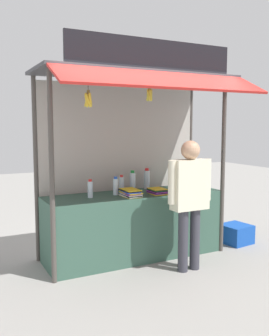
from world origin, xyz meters
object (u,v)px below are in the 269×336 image
at_px(water_bottle_front_left, 116,186).
at_px(magazine_stack_far_right, 158,191).
at_px(banana_bunch_rightmost, 88,100).
at_px(water_bottle_mid_left, 90,189).
at_px(vendor_person, 190,193).
at_px(banana_bunch_inner_left, 149,95).
at_px(plastic_crate, 236,234).
at_px(magazine_stack_back_right, 131,193).
at_px(water_bottle_center, 187,180).
at_px(water_bottle_front_right, 121,184).
at_px(water_bottle_far_left, 147,179).
at_px(water_bottle_rear_center, 133,182).

height_order(water_bottle_front_left, magazine_stack_far_right, water_bottle_front_left).
xyz_separation_m(water_bottle_front_left, banana_bunch_rightmost, (-0.55, -0.48, 1.10)).
xyz_separation_m(water_bottle_mid_left, vendor_person, (1.02, -0.75, -0.02)).
bearing_deg(water_bottle_mid_left, banana_bunch_inner_left, -36.97).
bearing_deg(water_bottle_front_left, magazine_stack_far_right, -20.17).
bearing_deg(vendor_person, banana_bunch_rightmost, -13.21).
distance_m(vendor_person, plastic_crate, 1.63).
height_order(magazine_stack_far_right, magazine_stack_back_right, magazine_stack_back_right).
bearing_deg(banana_bunch_inner_left, water_bottle_center, 28.70).
xyz_separation_m(water_bottle_front_left, water_bottle_mid_left, (-0.37, -0.02, -0.00)).
bearing_deg(magazine_stack_back_right, vendor_person, -46.87).
xyz_separation_m(water_bottle_front_right, water_bottle_center, (1.03, -0.10, -0.00)).
distance_m(water_bottle_far_left, plastic_crate, 1.65).
xyz_separation_m(water_bottle_rear_center, vendor_person, (0.33, -0.92, -0.04)).
bearing_deg(magazine_stack_back_right, banana_bunch_rightmost, -157.42).
height_order(water_bottle_rear_center, magazine_stack_back_right, water_bottle_rear_center).
distance_m(water_bottle_far_left, magazine_stack_far_right, 0.47).
height_order(water_bottle_mid_left, water_bottle_far_left, water_bottle_far_left).
bearing_deg(banana_bunch_inner_left, magazine_stack_far_right, 44.09).
relative_size(magazine_stack_back_right, vendor_person, 0.20).
bearing_deg(water_bottle_rear_center, water_bottle_center, -7.60).
bearing_deg(magazine_stack_back_right, water_bottle_front_right, 85.10).
bearing_deg(plastic_crate, banana_bunch_rightmost, -173.49).
bearing_deg(magazine_stack_back_right, water_bottle_center, 12.66).
bearing_deg(water_bottle_front_left, vendor_person, -49.89).
bearing_deg(water_bottle_front_right, plastic_crate, -10.63).
xyz_separation_m(water_bottle_front_right, banana_bunch_rightmost, (-0.70, -0.62, 1.10)).
bearing_deg(water_bottle_front_left, magazine_stack_back_right, -59.76).
height_order(water_bottle_front_right, magazine_stack_back_right, water_bottle_front_right).
distance_m(water_bottle_front_right, banana_bunch_inner_left, 1.33).
xyz_separation_m(water_bottle_center, magazine_stack_back_right, (-1.06, -0.24, -0.06)).
distance_m(water_bottle_front_left, banana_bunch_inner_left, 1.29).
distance_m(water_bottle_mid_left, water_bottle_center, 1.54).
distance_m(water_bottle_center, water_bottle_far_left, 0.61).
bearing_deg(water_bottle_rear_center, water_bottle_mid_left, -166.38).
bearing_deg(water_bottle_center, banana_bunch_inner_left, -151.30).
height_order(water_bottle_front_left, water_bottle_rear_center, water_bottle_rear_center).
height_order(water_bottle_front_right, vendor_person, vendor_person).
xyz_separation_m(banana_bunch_inner_left, plastic_crate, (1.69, 0.28, -2.03)).
bearing_deg(vendor_person, plastic_crate, -155.53).
height_order(banana_bunch_inner_left, plastic_crate, banana_bunch_inner_left).
relative_size(banana_bunch_rightmost, plastic_crate, 0.82).
xyz_separation_m(water_bottle_center, vendor_person, (-0.53, -0.80, -0.02)).
bearing_deg(water_bottle_front_left, water_bottle_front_right, 42.23).
xyz_separation_m(water_bottle_rear_center, magazine_stack_far_right, (0.21, -0.34, -0.10)).
bearing_deg(banana_bunch_rightmost, vendor_person, -13.61).
relative_size(water_bottle_front_right, vendor_person, 0.15).
xyz_separation_m(water_bottle_far_left, magazine_stack_far_right, (-0.08, -0.45, -0.10)).
bearing_deg(banana_bunch_rightmost, water_bottle_center, 16.62).
height_order(water_bottle_far_left, vendor_person, vendor_person).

